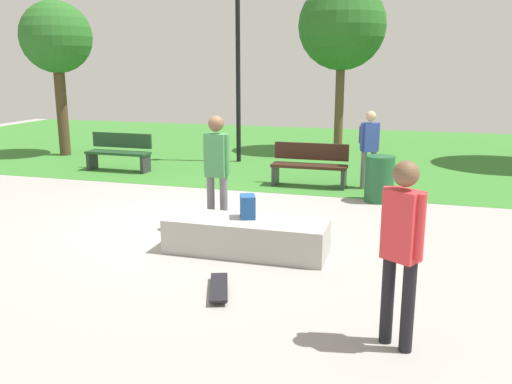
# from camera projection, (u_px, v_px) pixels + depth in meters

# --- Properties ---
(ground_plane) EXTENTS (28.00, 28.00, 0.00)m
(ground_plane) POSITION_uv_depth(u_px,v_px,m) (197.00, 224.00, 8.87)
(ground_plane) COLOR #9E9993
(grass_lawn) EXTENTS (26.60, 11.58, 0.01)m
(grass_lawn) POSITION_uv_depth(u_px,v_px,m) (299.00, 149.00, 16.54)
(grass_lawn) COLOR #387A2D
(grass_lawn) RESTS_ON ground_plane
(concrete_ledge) EXTENTS (2.23, 0.74, 0.48)m
(concrete_ledge) POSITION_uv_depth(u_px,v_px,m) (246.00, 236.00, 7.45)
(concrete_ledge) COLOR #A8A59E
(concrete_ledge) RESTS_ON ground_plane
(backpack_on_ledge) EXTENTS (0.29, 0.33, 0.32)m
(backpack_on_ledge) POSITION_uv_depth(u_px,v_px,m) (248.00, 207.00, 7.46)
(backpack_on_ledge) COLOR #1E4C8C
(backpack_on_ledge) RESTS_ON concrete_ledge
(skater_performing_trick) EXTENTS (0.38, 0.34, 1.75)m
(skater_performing_trick) POSITION_uv_depth(u_px,v_px,m) (402.00, 241.00, 4.78)
(skater_performing_trick) COLOR black
(skater_performing_trick) RESTS_ON ground_plane
(skater_watching) EXTENTS (0.43, 0.24, 1.81)m
(skater_watching) POSITION_uv_depth(u_px,v_px,m) (217.00, 164.00, 8.21)
(skater_watching) COLOR slate
(skater_watching) RESTS_ON ground_plane
(skateboard_by_ledge) EXTENTS (0.45, 0.82, 0.08)m
(skateboard_by_ledge) POSITION_uv_depth(u_px,v_px,m) (219.00, 287.00, 6.18)
(skateboard_by_ledge) COLOR black
(skateboard_by_ledge) RESTS_ON ground_plane
(park_bench_center_lawn) EXTENTS (1.60, 0.48, 0.91)m
(park_bench_center_lawn) POSITION_uv_depth(u_px,v_px,m) (310.00, 164.00, 11.49)
(park_bench_center_lawn) COLOR #331E14
(park_bench_center_lawn) RESTS_ON ground_plane
(park_bench_far_right) EXTENTS (1.61, 0.49, 0.91)m
(park_bench_far_right) POSITION_uv_depth(u_px,v_px,m) (119.00, 151.00, 13.17)
(park_bench_far_right) COLOR #1E4223
(park_bench_far_right) RESTS_ON ground_plane
(tree_leaning_ash) EXTENTS (2.49, 2.49, 4.86)m
(tree_leaning_ash) POSITION_uv_depth(u_px,v_px,m) (342.00, 27.00, 15.28)
(tree_leaning_ash) COLOR brown
(tree_leaning_ash) RESTS_ON grass_lawn
(tree_tall_oak) EXTENTS (1.95, 1.95, 4.25)m
(tree_tall_oak) POSITION_uv_depth(u_px,v_px,m) (56.00, 39.00, 14.79)
(tree_tall_oak) COLOR #4C3823
(tree_tall_oak) RESTS_ON grass_lawn
(lamp_post) EXTENTS (0.28, 0.28, 4.72)m
(lamp_post) POSITION_uv_depth(u_px,v_px,m) (238.00, 53.00, 13.85)
(lamp_post) COLOR black
(lamp_post) RESTS_ON ground_plane
(trash_bin) EXTENTS (0.54, 0.54, 0.88)m
(trash_bin) POSITION_uv_depth(u_px,v_px,m) (379.00, 179.00, 10.21)
(trash_bin) COLOR #1E592D
(trash_bin) RESTS_ON ground_plane
(pedestrian_with_backpack) EXTENTS (0.43, 0.44, 1.62)m
(pedestrian_with_backpack) POSITION_uv_depth(u_px,v_px,m) (369.00, 143.00, 11.17)
(pedestrian_with_backpack) COLOR slate
(pedestrian_with_backpack) RESTS_ON ground_plane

